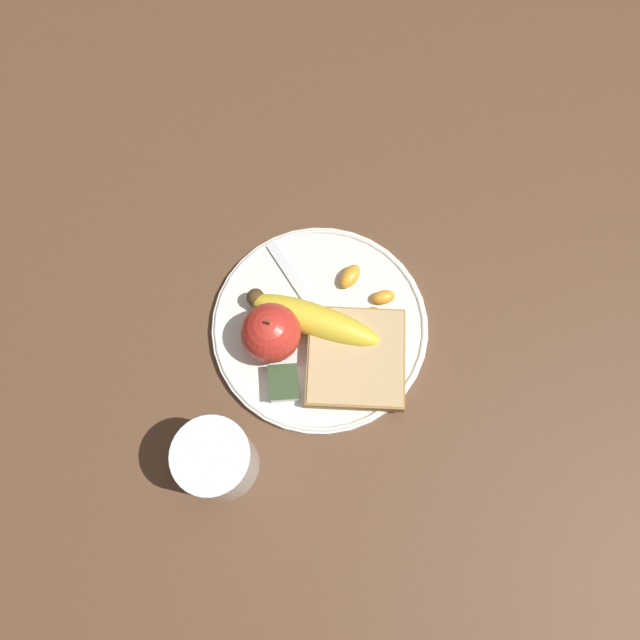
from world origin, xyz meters
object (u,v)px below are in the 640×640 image
at_px(plate, 320,326).
at_px(bread_slice, 356,358).
at_px(banana, 312,316).
at_px(fork, 319,318).
at_px(apple, 271,333).
at_px(jam_packet, 284,384).
at_px(juice_glass, 217,460).

bearing_deg(plate, bread_slice, -140.91).
relative_size(banana, fork, 0.89).
distance_m(apple, jam_packet, 0.06).
bearing_deg(fork, bread_slice, 6.57).
bearing_deg(apple, fork, -66.55).
bearing_deg(bread_slice, plate, 39.09).
bearing_deg(bread_slice, juice_glass, 123.86).
relative_size(apple, bread_slice, 0.59).
bearing_deg(jam_packet, apple, 10.47).
relative_size(juice_glass, banana, 0.59).
height_order(fork, jam_packet, jam_packet).
bearing_deg(jam_packet, banana, -26.85).
bearing_deg(fork, plate, -27.55).
relative_size(plate, bread_slice, 1.98).
bearing_deg(juice_glass, apple, -25.01).
distance_m(juice_glass, fork, 0.21).
xyz_separation_m(plate, banana, (0.01, 0.01, 0.02)).
xyz_separation_m(juice_glass, banana, (0.16, -0.11, -0.01)).
xyz_separation_m(apple, fork, (0.03, -0.06, -0.03)).
bearing_deg(juice_glass, bread_slice, -56.14).
bearing_deg(juice_glass, jam_packet, -41.77).
distance_m(bread_slice, jam_packet, 0.09).
relative_size(plate, juice_glass, 2.73).
height_order(apple, jam_packet, apple).
relative_size(bread_slice, fork, 0.72).
height_order(bread_slice, jam_packet, same).
xyz_separation_m(juice_glass, apple, (0.14, -0.07, 0.00)).
bearing_deg(apple, plate, -74.27).
xyz_separation_m(banana, bread_slice, (-0.05, -0.05, -0.01)).
distance_m(juice_glass, bread_slice, 0.20).
distance_m(apple, banana, 0.06).
relative_size(bread_slice, jam_packet, 3.19).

